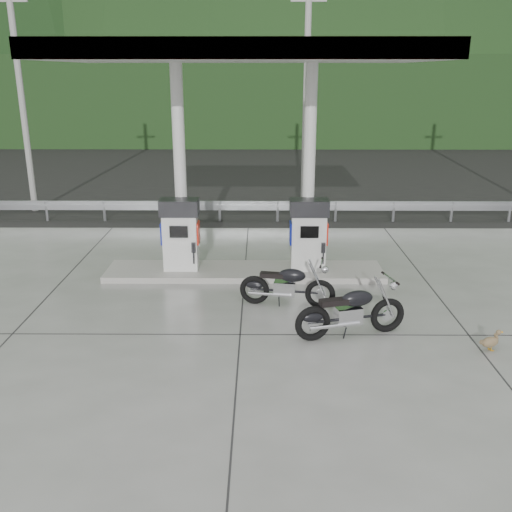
{
  "coord_description": "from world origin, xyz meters",
  "views": [
    {
      "loc": [
        0.38,
        -11.18,
        4.96
      ],
      "look_at": [
        0.3,
        1.0,
        1.0
      ],
      "focal_mm": 40.0,
      "sensor_mm": 36.0,
      "label": 1
    }
  ],
  "objects_px": {
    "gas_pump_right": "(308,235)",
    "duck": "(490,342)",
    "motorcycle_right": "(351,312)",
    "motorcycle_left": "(287,286)",
    "gas_pump_left": "(180,235)"
  },
  "relations": [
    {
      "from": "motorcycle_left",
      "to": "duck",
      "type": "xyz_separation_m",
      "value": [
        3.67,
        -2.1,
        -0.3
      ]
    },
    {
      "from": "gas_pump_left",
      "to": "gas_pump_right",
      "type": "distance_m",
      "value": 3.2
    },
    {
      "from": "gas_pump_left",
      "to": "motorcycle_right",
      "type": "height_order",
      "value": "gas_pump_left"
    },
    {
      "from": "duck",
      "to": "gas_pump_right",
      "type": "bearing_deg",
      "value": 102.5
    },
    {
      "from": "motorcycle_right",
      "to": "duck",
      "type": "relative_size",
      "value": 4.68
    },
    {
      "from": "gas_pump_left",
      "to": "gas_pump_right",
      "type": "relative_size",
      "value": 1.0
    },
    {
      "from": "gas_pump_right",
      "to": "motorcycle_left",
      "type": "height_order",
      "value": "gas_pump_right"
    },
    {
      "from": "gas_pump_right",
      "to": "duck",
      "type": "distance_m",
      "value": 5.21
    },
    {
      "from": "duck",
      "to": "motorcycle_right",
      "type": "bearing_deg",
      "value": 142.45
    },
    {
      "from": "gas_pump_right",
      "to": "motorcycle_left",
      "type": "xyz_separation_m",
      "value": [
        -0.62,
        -2.03,
        -0.58
      ]
    },
    {
      "from": "gas_pump_left",
      "to": "motorcycle_left",
      "type": "distance_m",
      "value": 3.34
    },
    {
      "from": "gas_pump_right",
      "to": "duck",
      "type": "bearing_deg",
      "value": -53.5
    },
    {
      "from": "gas_pump_right",
      "to": "motorcycle_right",
      "type": "height_order",
      "value": "gas_pump_right"
    },
    {
      "from": "motorcycle_right",
      "to": "duck",
      "type": "bearing_deg",
      "value": -28.42
    },
    {
      "from": "motorcycle_left",
      "to": "motorcycle_right",
      "type": "distance_m",
      "value": 1.9
    }
  ]
}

